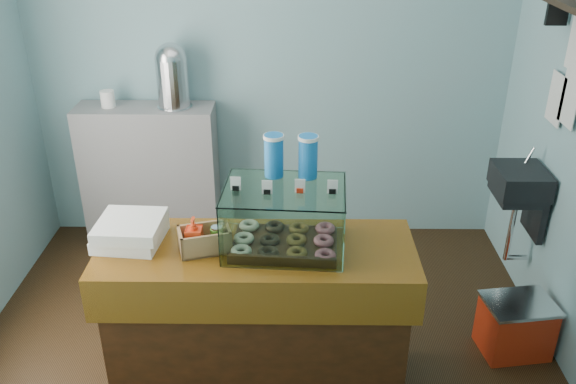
{
  "coord_description": "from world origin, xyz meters",
  "views": [
    {
      "loc": [
        0.19,
        -2.84,
        2.52
      ],
      "look_at": [
        0.16,
        -0.15,
        1.16
      ],
      "focal_mm": 38.0,
      "sensor_mm": 36.0,
      "label": 1
    }
  ],
  "objects_px": {
    "counter": "(258,319)",
    "red_cooler": "(515,326)",
    "display_case": "(286,212)",
    "coffee_urn": "(172,74)"
  },
  "relations": [
    {
      "from": "counter",
      "to": "red_cooler",
      "type": "bearing_deg",
      "value": 11.31
    },
    {
      "from": "coffee_urn",
      "to": "red_cooler",
      "type": "relative_size",
      "value": 1.05
    },
    {
      "from": "display_case",
      "to": "red_cooler",
      "type": "xyz_separation_m",
      "value": [
        1.36,
        0.25,
        -0.9
      ]
    },
    {
      "from": "counter",
      "to": "display_case",
      "type": "relative_size",
      "value": 2.59
    },
    {
      "from": "display_case",
      "to": "coffee_urn",
      "type": "xyz_separation_m",
      "value": [
        -0.82,
        1.52,
        0.26
      ]
    },
    {
      "from": "display_case",
      "to": "red_cooler",
      "type": "height_order",
      "value": "display_case"
    },
    {
      "from": "counter",
      "to": "red_cooler",
      "type": "xyz_separation_m",
      "value": [
        1.51,
        0.3,
        -0.28
      ]
    },
    {
      "from": "display_case",
      "to": "counter",
      "type": "bearing_deg",
      "value": -155.9
    },
    {
      "from": "display_case",
      "to": "red_cooler",
      "type": "bearing_deg",
      "value": 13.91
    },
    {
      "from": "coffee_urn",
      "to": "display_case",
      "type": "bearing_deg",
      "value": -61.62
    }
  ]
}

